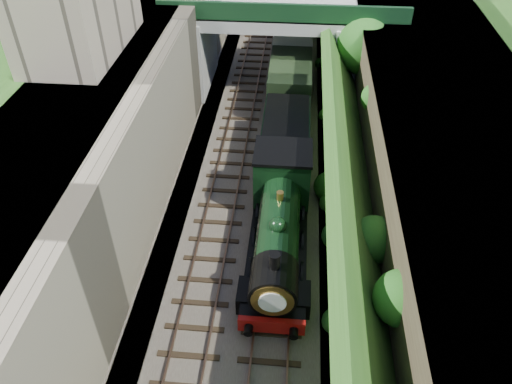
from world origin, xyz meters
name	(u,v)px	position (x,y,z in m)	size (l,w,h in m)	color
ground	(237,379)	(0.00, 0.00, 0.00)	(160.00, 160.00, 0.00)	#1E4714
trackbed	(271,114)	(0.00, 20.00, 0.10)	(10.00, 90.00, 0.20)	#473F38
retaining_wall	(189,65)	(-5.50, 20.00, 3.50)	(1.00, 90.00, 7.00)	#756B56
street_plateau_left	(137,63)	(-9.00, 20.00, 3.50)	(6.00, 90.00, 7.00)	#262628
street_plateau_right	(420,79)	(9.50, 20.00, 3.12)	(8.00, 90.00, 6.25)	#262628
embankment_slope	(352,115)	(5.01, 15.66, 2.77)	(4.41, 90.00, 6.42)	#1E4714
track_left	(242,110)	(-2.00, 20.00, 0.25)	(2.50, 90.00, 0.20)	black
track_right	(288,112)	(1.20, 20.00, 0.25)	(2.50, 90.00, 0.20)	black
road_bridge	(289,36)	(0.94, 24.00, 4.08)	(16.00, 6.40, 7.25)	gray
building_near	(77,10)	(-9.50, 14.00, 9.00)	(4.00, 8.00, 4.00)	gray
tree	(365,47)	(5.91, 21.09, 4.65)	(3.60, 3.80, 6.60)	black
locomotive	(279,224)	(1.20, 6.85, 1.89)	(3.10, 10.23, 3.83)	black
tender	(286,142)	(1.20, 14.21, 1.62)	(2.70, 6.00, 3.05)	black
coach_front	(293,47)	(1.20, 26.81, 2.05)	(2.90, 18.00, 3.70)	black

